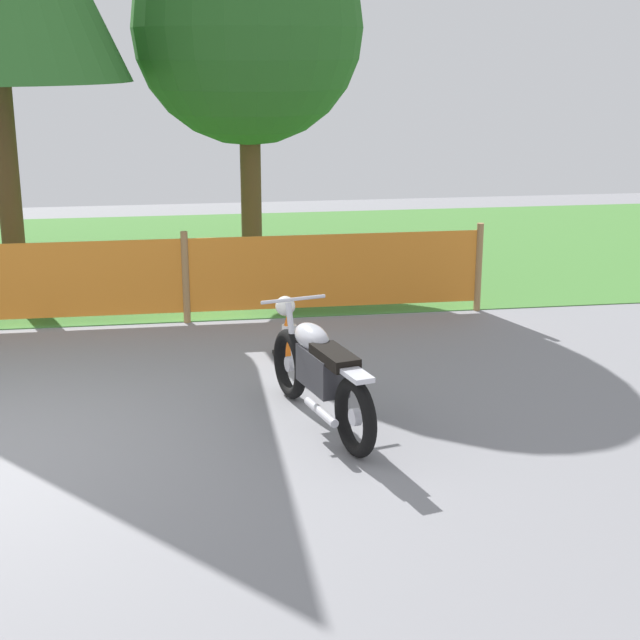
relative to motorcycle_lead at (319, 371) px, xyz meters
name	(u,v)px	position (x,y,z in m)	size (l,w,h in m)	color
grass_verge	(66,260)	(-2.74, 6.83, -0.45)	(24.00, 7.21, 0.01)	#427A33
barrier_fence	(29,281)	(-2.74, 3.22, 0.08)	(10.35, 0.08, 1.05)	#997547
tree_near_right	(248,29)	(-0.09, 5.55, 2.79)	(3.00, 3.00, 4.76)	brown
motorcycle_lead	(319,371)	(0.00, 0.00, 0.00)	(0.73, 1.96, 0.95)	black
traffic_cone	(289,332)	(-0.03, 1.80, -0.20)	(0.32, 0.32, 0.53)	black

